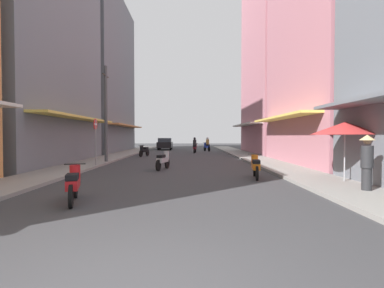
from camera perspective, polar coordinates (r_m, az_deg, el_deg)
The scene contains 18 objects.
ground_plane at distance 20.64m, azimuth -2.20°, elevation -3.22°, with size 94.75×94.75×0.00m, color #38383A.
sidewalk_left at distance 21.50m, azimuth -16.88°, elevation -2.93°, with size 2.19×51.07×0.12m, color gray.
sidewalk_right at distance 21.19m, azimuth 12.69°, elevation -2.97°, with size 2.19×51.07×0.12m, color gray.
building_left_mid at distance 22.05m, azimuth -29.70°, elevation 19.40°, with size 7.05×11.95×17.11m.
building_left_far at distance 34.38m, azimuth -18.10°, elevation 12.41°, with size 7.05×13.78×16.48m.
building_right_mid at distance 20.53m, azimuth 26.40°, elevation 16.18°, with size 7.05×10.30×13.93m.
building_right_far at distance 30.95m, azimuth 16.80°, elevation 14.37°, with size 7.05×10.73×17.25m.
motorbike_red at distance 8.38m, azimuth -21.65°, elevation -6.88°, with size 0.69×1.76×0.96m.
motorbike_maroon at distance 29.96m, azimuth 0.54°, elevation -0.38°, with size 0.55×1.81×1.58m.
motorbike_orange at distance 12.40m, azimuth 12.01°, elevation -4.09°, with size 0.56×1.80×0.96m.
motorbike_silver at distance 15.29m, azimuth -5.50°, elevation -3.00°, with size 0.69×1.76×0.96m.
motorbike_black at distance 25.09m, azimuth -9.13°, elevation -1.23°, with size 0.72×1.75×0.96m.
motorbike_blue at distance 33.58m, azimuth 2.87°, elevation -0.17°, with size 0.74×1.74×1.58m.
parked_car at distance 37.58m, azimuth -5.14°, elevation 0.06°, with size 1.79×4.11×1.45m.
pedestrian_far at distance 10.18m, azimuth 30.37°, elevation -2.78°, with size 0.44×0.44×1.75m.
vendor_umbrella at distance 11.88m, azimuth 27.13°, elevation 2.69°, with size 2.33×2.33×2.21m.
utility_pole at distance 19.47m, azimuth -16.09°, elevation 5.58°, with size 0.20×1.20×6.06m.
street_sign_no_entry at distance 17.09m, azimuth -17.90°, elevation 1.48°, with size 0.07×0.60×2.65m.
Camera 1 is at (0.60, -3.03, 1.72)m, focal length 27.99 mm.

